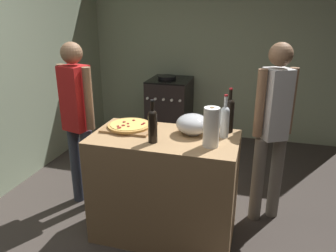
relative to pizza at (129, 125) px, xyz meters
name	(u,v)px	position (x,y,z in m)	size (l,w,h in m)	color
ground_plane	(181,180)	(0.24, 0.86, -0.94)	(4.00, 3.63, 0.02)	#3F3833
kitchen_wall_rear	(208,48)	(0.24, 2.43, 0.37)	(4.00, 0.10, 2.60)	#99A889
kitchen_wall_left	(34,58)	(-1.51, 0.86, 0.37)	(0.10, 3.63, 2.60)	#99A889
counter	(165,187)	(0.33, -0.08, -0.48)	(1.15, 0.62, 0.90)	tan
cutting_board	(129,127)	(0.00, 0.00, -0.02)	(0.40, 0.32, 0.02)	#9E7247
pizza	(129,125)	(0.00, 0.00, 0.00)	(0.36, 0.36, 0.03)	tan
mixing_bowl	(193,124)	(0.53, 0.03, 0.05)	(0.27, 0.27, 0.16)	#B2B2B7
paper_towel_roll	(211,127)	(0.71, -0.18, 0.11)	(0.12, 0.12, 0.29)	white
wine_bottle_green	(229,114)	(0.80, 0.15, 0.12)	(0.07, 0.07, 0.36)	black
wine_bottle_amber	(153,124)	(0.28, -0.22, 0.11)	(0.07, 0.07, 0.33)	black
wine_bottle_clear	(225,120)	(0.78, 0.03, 0.11)	(0.07, 0.07, 0.34)	silver
stove	(170,110)	(-0.21, 2.02, -0.47)	(0.57, 0.64, 0.94)	black
person_in_stripes	(78,117)	(-0.57, 0.16, -0.03)	(0.38, 0.25, 1.57)	#383D4C
person_in_red	(273,125)	(1.15, 0.39, -0.02)	(0.32, 0.27, 1.60)	slate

